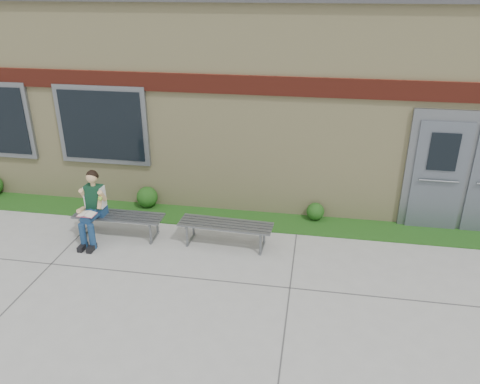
# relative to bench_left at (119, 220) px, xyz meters

# --- Properties ---
(ground) EXTENTS (80.00, 80.00, 0.00)m
(ground) POSITION_rel_bench_left_xyz_m (2.23, -1.62, -0.33)
(ground) COLOR #9E9E99
(ground) RESTS_ON ground
(grass_strip) EXTENTS (16.00, 0.80, 0.02)m
(grass_strip) POSITION_rel_bench_left_xyz_m (2.23, 0.98, -0.32)
(grass_strip) COLOR #144C15
(grass_strip) RESTS_ON ground
(school_building) EXTENTS (16.20, 6.22, 4.20)m
(school_building) POSITION_rel_bench_left_xyz_m (2.23, 4.37, 1.77)
(school_building) COLOR beige
(school_building) RESTS_ON ground
(bench_left) EXTENTS (1.65, 0.46, 0.43)m
(bench_left) POSITION_rel_bench_left_xyz_m (0.00, 0.00, 0.00)
(bench_left) COLOR slate
(bench_left) RESTS_ON ground
(bench_right) EXTENTS (1.68, 0.54, 0.43)m
(bench_right) POSITION_rel_bench_left_xyz_m (2.00, 0.00, 0.00)
(bench_right) COLOR slate
(bench_right) RESTS_ON ground
(girl) EXTENTS (0.47, 0.79, 1.30)m
(girl) POSITION_rel_bench_left_xyz_m (-0.38, -0.20, 0.34)
(girl) COLOR navy
(girl) RESTS_ON ground
(shrub_mid) EXTENTS (0.43, 0.43, 0.43)m
(shrub_mid) POSITION_rel_bench_left_xyz_m (0.09, 1.23, -0.09)
(shrub_mid) COLOR #144C15
(shrub_mid) RESTS_ON grass_strip
(shrub_east) EXTENTS (0.35, 0.35, 0.35)m
(shrub_east) POSITION_rel_bench_left_xyz_m (3.55, 1.23, -0.14)
(shrub_east) COLOR #144C15
(shrub_east) RESTS_ON grass_strip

